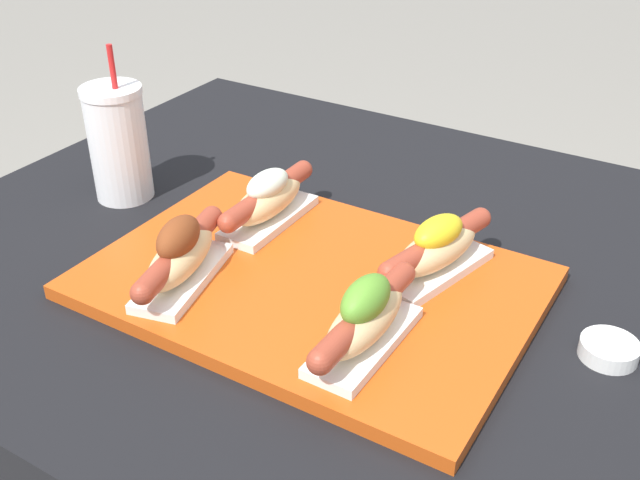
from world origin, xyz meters
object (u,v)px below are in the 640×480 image
hot_dog_2 (268,199)px  hot_dog_3 (437,248)px  drink_cup (118,143)px  serving_tray (311,283)px  hot_dog_1 (365,318)px  hot_dog_0 (180,255)px  sauce_bowl (609,349)px

hot_dog_2 → hot_dog_3: 0.24m
hot_dog_2 → drink_cup: (-0.24, -0.02, 0.03)m
serving_tray → drink_cup: 0.37m
hot_dog_2 → hot_dog_1: bearing=-35.1°
hot_dog_2 → hot_dog_3: hot_dog_3 is taller
serving_tray → hot_dog_0: bearing=-144.9°
hot_dog_0 → drink_cup: (-0.24, 0.15, 0.03)m
serving_tray → drink_cup: (-0.36, 0.06, 0.07)m
sauce_bowl → drink_cup: drink_cup is taller
hot_dog_1 → hot_dog_3: 0.16m
hot_dog_0 → drink_cup: size_ratio=0.86×
hot_dog_3 → hot_dog_1: bearing=-92.7°
hot_dog_0 → hot_dog_3: (0.25, 0.17, -0.00)m
hot_dog_0 → sauce_bowl: 0.48m
serving_tray → hot_dog_2: (-0.12, 0.08, 0.04)m
serving_tray → drink_cup: size_ratio=2.27×
serving_tray → hot_dog_3: (0.12, 0.08, 0.04)m
hot_dog_2 → sauce_bowl: size_ratio=3.24×
hot_dog_1 → drink_cup: drink_cup is taller
serving_tray → hot_dog_3: size_ratio=2.65×
hot_dog_3 → hot_dog_2: bearing=-179.8°
hot_dog_3 → serving_tray: bearing=-146.1°
hot_dog_0 → sauce_bowl: size_ratio=3.17×
hot_dog_0 → hot_dog_3: hot_dog_0 is taller
hot_dog_0 → drink_cup: 0.28m
hot_dog_1 → sauce_bowl: bearing=32.2°
drink_cup → serving_tray: bearing=-9.9°
serving_tray → hot_dog_0: size_ratio=2.64×
hot_dog_1 → hot_dog_2: (-0.23, 0.16, -0.00)m
serving_tray → drink_cup: drink_cup is taller
hot_dog_1 → hot_dog_0: bearing=-178.7°
hot_dog_2 → drink_cup: bearing=-175.6°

